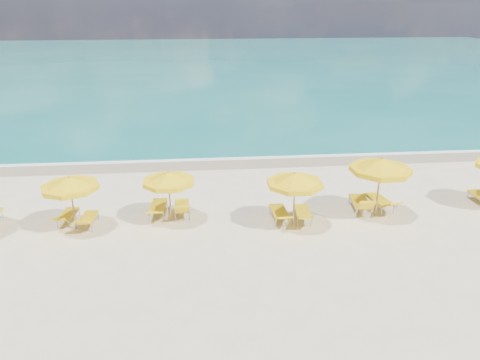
{
  "coord_description": "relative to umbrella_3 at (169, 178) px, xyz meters",
  "views": [
    {
      "loc": [
        -1.77,
        -16.73,
        8.35
      ],
      "look_at": [
        0.0,
        1.5,
        1.2
      ],
      "focal_mm": 35.0,
      "sensor_mm": 36.0,
      "label": 1
    }
  ],
  "objects": [
    {
      "name": "umbrella_3",
      "position": [
        0.0,
        0.0,
        0.0
      ],
      "size": [
        2.76,
        2.76,
        2.12
      ],
      "rotation": [
        0.0,
        0.0,
        -0.42
      ],
      "color": "tan",
      "rests_on": "ground"
    },
    {
      "name": "umbrella_4",
      "position": [
        4.8,
        -0.89,
        0.1
      ],
      "size": [
        2.9,
        2.9,
        2.24
      ],
      "rotation": [
        0.0,
        0.0,
        -0.41
      ],
      "color": "tan",
      "rests_on": "ground"
    },
    {
      "name": "whitecap_near",
      "position": [
        -3.1,
        16.62,
        -1.81
      ],
      "size": [
        14.0,
        0.36,
        0.05
      ],
      "primitive_type": "cube",
      "color": "white",
      "rests_on": "ground"
    },
    {
      "name": "lounger_5_left",
      "position": [
        7.84,
        0.08,
        -1.56
      ],
      "size": [
        0.87,
        2.01,
        0.97
      ],
      "rotation": [
        0.0,
        0.0,
        -0.11
      ],
      "color": "#A5A8AD",
      "rests_on": "ground"
    },
    {
      "name": "wet_sand_band",
      "position": [
        2.9,
        7.02,
        -1.81
      ],
      "size": [
        120.0,
        2.6,
        0.01
      ],
      "primitive_type": "cube",
      "color": "tan",
      "rests_on": "ground"
    },
    {
      "name": "lounger_3_right",
      "position": [
        0.44,
        0.49,
        -1.58
      ],
      "size": [
        0.67,
        1.79,
        0.87
      ],
      "rotation": [
        0.0,
        0.0,
        0.03
      ],
      "color": "#A5A8AD",
      "rests_on": "ground"
    },
    {
      "name": "lounger_4_right",
      "position": [
        5.27,
        -0.52,
        -1.6
      ],
      "size": [
        0.76,
        1.85,
        0.66
      ],
      "rotation": [
        0.0,
        0.0,
        -0.1
      ],
      "color": "#A5A8AD",
      "rests_on": "ground"
    },
    {
      "name": "lounger_2_left",
      "position": [
        -4.06,
        0.2,
        -1.61
      ],
      "size": [
        0.72,
        1.73,
        0.68
      ],
      "rotation": [
        0.0,
        0.0,
        -0.11
      ],
      "color": "#A5A8AD",
      "rests_on": "ground"
    },
    {
      "name": "whitecap_far",
      "position": [
        10.9,
        23.62,
        -1.81
      ],
      "size": [
        18.0,
        0.3,
        0.05
      ],
      "primitive_type": "cube",
      "color": "white",
      "rests_on": "ground"
    },
    {
      "name": "ground_plane",
      "position": [
        2.9,
        -0.38,
        -1.81
      ],
      "size": [
        120.0,
        120.0,
        0.0
      ],
      "primitive_type": "plane",
      "color": "beige"
    },
    {
      "name": "umbrella_5",
      "position": [
        8.37,
        -0.31,
        0.34
      ],
      "size": [
        3.19,
        3.19,
        2.52
      ],
      "rotation": [
        0.0,
        0.0,
        -0.35
      ],
      "color": "tan",
      "rests_on": "ground"
    },
    {
      "name": "lounger_2_right",
      "position": [
        -3.18,
        -0.19,
        -1.61
      ],
      "size": [
        0.61,
        1.65,
        0.71
      ],
      "rotation": [
        0.0,
        0.0,
        -0.05
      ],
      "color": "#A5A8AD",
      "rests_on": "ground"
    },
    {
      "name": "foam_line",
      "position": [
        2.9,
        7.82,
        -1.81
      ],
      "size": [
        120.0,
        1.2,
        0.03
      ],
      "primitive_type": "cube",
      "color": "white",
      "rests_on": "ground"
    },
    {
      "name": "lounger_4_left",
      "position": [
        4.34,
        -0.45,
        -1.59
      ],
      "size": [
        0.67,
        1.89,
        0.71
      ],
      "rotation": [
        0.0,
        0.0,
        0.03
      ],
      "color": "#A5A8AD",
      "rests_on": "ground"
    },
    {
      "name": "umbrella_2",
      "position": [
        -3.64,
        -0.39,
        0.08
      ],
      "size": [
        2.26,
        2.26,
        2.21
      ],
      "rotation": [
        0.0,
        0.0,
        -0.04
      ],
      "color": "tan",
      "rests_on": "ground"
    },
    {
      "name": "lounger_5_right",
      "position": [
        8.74,
        0.26,
        -1.57
      ],
      "size": [
        1.03,
        2.06,
        0.8
      ],
      "rotation": [
        0.0,
        0.0,
        0.21
      ],
      "color": "#A5A8AD",
      "rests_on": "ground"
    },
    {
      "name": "lounger_3_left",
      "position": [
        -0.53,
        0.54,
        -1.58
      ],
      "size": [
        0.75,
        1.99,
        0.72
      ],
      "rotation": [
        0.0,
        0.0,
        -0.06
      ],
      "color": "#A5A8AD",
      "rests_on": "ground"
    },
    {
      "name": "ocean",
      "position": [
        2.9,
        47.62,
        -1.81
      ],
      "size": [
        120.0,
        80.0,
        0.3
      ],
      "primitive_type": "cube",
      "color": "#126963",
      "rests_on": "ground"
    }
  ]
}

